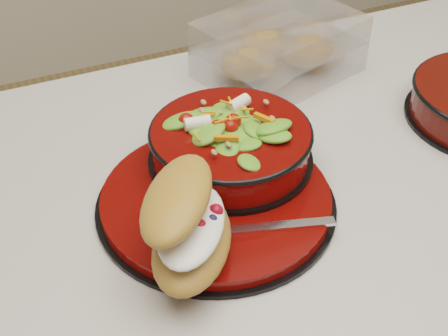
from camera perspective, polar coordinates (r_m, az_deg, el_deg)
name	(u,v)px	position (r m, az deg, el deg)	size (l,w,h in m)	color
dinner_plate	(217,200)	(0.77, -0.66, -2.96)	(0.30, 0.30, 0.02)	black
salad_bowl	(231,139)	(0.80, 0.61, 2.63)	(0.22, 0.22, 0.09)	black
croissant	(189,224)	(0.67, -3.18, -5.10)	(0.15, 0.18, 0.09)	#B77E38
fork	(257,228)	(0.72, 3.05, -5.48)	(0.17, 0.07, 0.00)	silver
pastry_box	(278,48)	(1.03, 4.99, 10.84)	(0.28, 0.23, 0.09)	white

